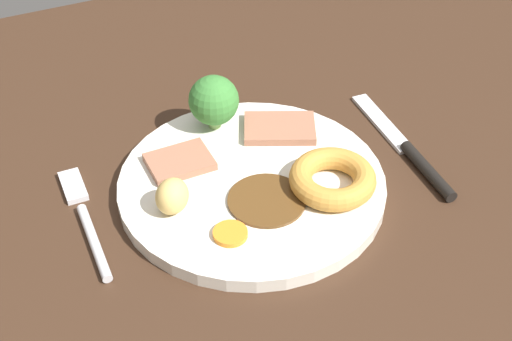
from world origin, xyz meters
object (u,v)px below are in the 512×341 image
fork (85,218)px  knife (410,152)px  carrot_coin_front (230,234)px  dinner_plate (256,184)px  meat_slice_main (280,128)px  yorkshire_pudding (333,179)px  roast_potato_left (172,196)px  broccoli_floret (210,102)px  meat_slice_under (180,162)px

fork → knife: bearing=-96.6°
knife → carrot_coin_front: bearing=103.8°
dinner_plate → meat_slice_main: bearing=47.4°
yorkshire_pudding → carrot_coin_front: yorkshire_pudding is taller
meat_slice_main → roast_potato_left: size_ratio=2.07×
knife → yorkshire_pudding: bearing=105.4°
roast_potato_left → knife: roast_potato_left is taller
carrot_coin_front → broccoli_floret: bearing=74.3°
meat_slice_main → roast_potato_left: roast_potato_left is taller
dinner_plate → meat_slice_under: size_ratio=4.18×
dinner_plate → knife: bearing=-6.1°
meat_slice_under → roast_potato_left: (-2.69, -5.69, 1.25)cm
meat_slice_under → fork: meat_slice_under is taller
meat_slice_under → roast_potato_left: 6.41cm
meat_slice_main → yorkshire_pudding: (0.67, -9.81, 0.68)cm
dinner_plate → meat_slice_under: 7.73cm
meat_slice_under → meat_slice_main: bearing=4.2°
meat_slice_main → meat_slice_under: (-11.15, -0.82, 0.00)cm
meat_slice_under → broccoli_floret: bearing=41.3°
meat_slice_main → broccoli_floret: broccoli_floret is taller
broccoli_floret → roast_potato_left: bearing=-127.3°
yorkshire_pudding → carrot_coin_front: bearing=-170.4°
carrot_coin_front → fork: bearing=141.7°
carrot_coin_front → fork: 13.86cm
meat_slice_under → knife: bearing=-16.6°
broccoli_floret → knife: (17.19, -11.03, -4.15)cm
dinner_plate → meat_slice_main: (5.26, 5.72, 1.10)cm
meat_slice_main → roast_potato_left: 15.34cm
meat_slice_main → fork: (-21.28, -3.13, -1.41)cm
yorkshire_pudding → knife: (10.38, 2.35, -2.03)cm
meat_slice_main → roast_potato_left: bearing=-154.8°
meat_slice_main → carrot_coin_front: (-10.45, -11.69, -0.15)cm
dinner_plate → meat_slice_under: (-5.88, 4.89, 1.10)cm
meat_slice_main → fork: size_ratio=0.47×
dinner_plate → carrot_coin_front: bearing=-130.9°
yorkshire_pudding → broccoli_floret: (-6.82, 13.39, 2.12)cm
carrot_coin_front → fork: (-10.83, 8.56, -1.26)cm
carrot_coin_front → broccoli_floret: size_ratio=0.53×
broccoli_floret → fork: 17.08cm
dinner_plate → knife: 16.41cm
roast_potato_left → knife: 25.04cm
dinner_plate → meat_slice_under: meat_slice_under is taller
meat_slice_main → yorkshire_pudding: 9.86cm
meat_slice_main → meat_slice_under: bearing=-175.8°
meat_slice_under → broccoli_floret: broccoli_floret is taller
roast_potato_left → fork: size_ratio=0.23×
fork → yorkshire_pudding: bearing=-105.9°
meat_slice_under → yorkshire_pudding: size_ratio=0.75×
broccoli_floret → fork: bearing=-156.1°
carrot_coin_front → fork: size_ratio=0.20×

